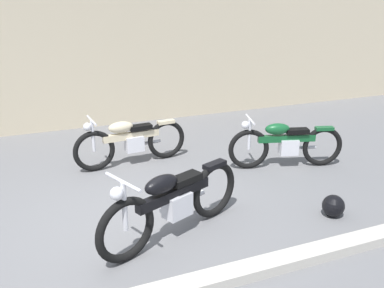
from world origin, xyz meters
name	(u,v)px	position (x,y,z in m)	size (l,w,h in m)	color
ground_plane	(131,223)	(0.00, 0.00, 0.00)	(40.00, 40.00, 0.00)	slate
building_wall	(77,65)	(0.00, 4.47, 1.34)	(18.00, 0.30, 2.69)	beige
helmet	(333,206)	(2.52, -0.80, 0.15)	(0.29, 0.29, 0.29)	black
motorcycle_green	(285,143)	(2.85, 0.85, 0.42)	(1.90, 0.75, 0.87)	black
motorcycle_cream	(130,141)	(0.48, 1.92, 0.43)	(1.97, 0.55, 0.88)	black
motorcycle_black	(173,202)	(0.41, -0.48, 0.46)	(2.01, 1.00, 0.96)	black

